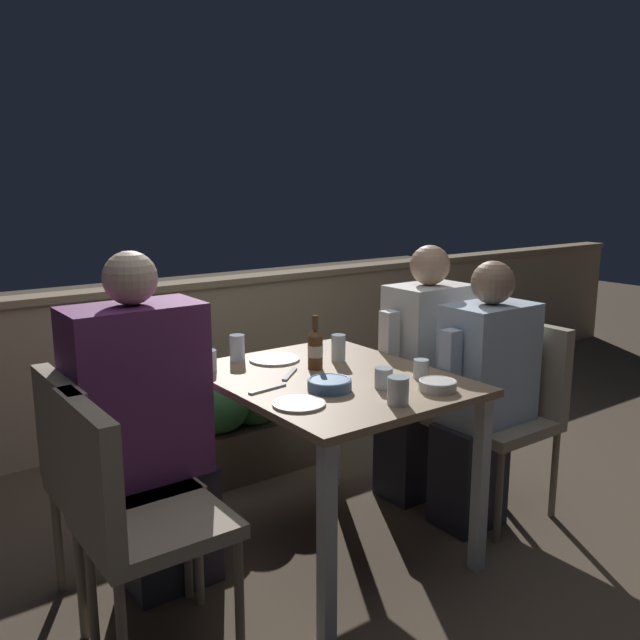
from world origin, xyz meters
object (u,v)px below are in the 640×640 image
object	(u,v)px
chair_left_far	(95,468)
chair_left_near	(124,504)
chair_right_far	(450,380)
beer_bottle	(315,349)
person_blue_shirt	(482,394)
person_purple_stripe	(147,428)
chair_right_near	(510,398)
person_white_polo	(421,371)

from	to	relation	value
chair_left_far	chair_left_near	bearing A→B (deg)	-92.33
chair_right_far	beer_bottle	world-z (taller)	beer_bottle
chair_left_near	chair_right_far	bearing A→B (deg)	10.14
chair_left_far	person_blue_shirt	size ratio (longest dim) A/B	0.75
person_purple_stripe	chair_right_far	distance (m)	1.60
chair_right_far	chair_right_near	bearing A→B (deg)	-87.19
person_purple_stripe	chair_right_near	world-z (taller)	person_purple_stripe
person_white_polo	person_purple_stripe	bearing A→B (deg)	-179.94
chair_left_near	person_purple_stripe	world-z (taller)	person_purple_stripe
chair_left_far	chair_right_far	bearing A→B (deg)	0.05
chair_left_near	person_white_polo	xyz separation A→B (m)	(1.61, 0.32, 0.08)
person_blue_shirt	chair_right_far	bearing A→B (deg)	62.96
chair_left_near	chair_right_near	size ratio (longest dim) A/B	1.00
chair_left_far	person_purple_stripe	distance (m)	0.23
person_blue_shirt	chair_right_far	distance (m)	0.41
chair_left_far	person_white_polo	xyz separation A→B (m)	(1.59, 0.00, 0.08)
chair_left_near	chair_right_near	xyz separation A→B (m)	(1.83, -0.04, 0.00)
person_white_polo	beer_bottle	distance (m)	0.70
chair_right_far	person_white_polo	bearing A→B (deg)	180.00
chair_left_near	chair_left_far	world-z (taller)	same
chair_left_far	person_blue_shirt	distance (m)	1.65
chair_right_near	person_white_polo	size ratio (longest dim) A/B	0.72
chair_right_far	chair_left_near	bearing A→B (deg)	-169.86
person_purple_stripe	chair_left_near	bearing A→B (deg)	-123.44
chair_left_far	chair_right_near	bearing A→B (deg)	-11.29
person_purple_stripe	person_white_polo	distance (m)	1.40
chair_left_far	chair_right_near	world-z (taller)	same
chair_right_near	beer_bottle	world-z (taller)	beer_bottle
person_purple_stripe	beer_bottle	distance (m)	0.76
chair_right_near	person_blue_shirt	distance (m)	0.21
chair_left_near	chair_right_near	distance (m)	1.83
chair_right_near	chair_left_near	bearing A→B (deg)	178.75
chair_right_near	person_blue_shirt	bearing A→B (deg)	180.00
chair_left_far	chair_right_far	distance (m)	1.80
chair_left_near	chair_left_far	bearing A→B (deg)	87.67
person_purple_stripe	chair_right_far	bearing A→B (deg)	0.05
chair_right_far	person_white_polo	distance (m)	0.22
person_purple_stripe	beer_bottle	size ratio (longest dim) A/B	5.66
chair_left_far	person_blue_shirt	xyz separation A→B (m)	(1.61, -0.36, 0.06)
chair_left_near	person_blue_shirt	bearing A→B (deg)	-1.40
person_blue_shirt	person_white_polo	bearing A→B (deg)	92.57
chair_left_far	person_white_polo	bearing A→B (deg)	0.05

